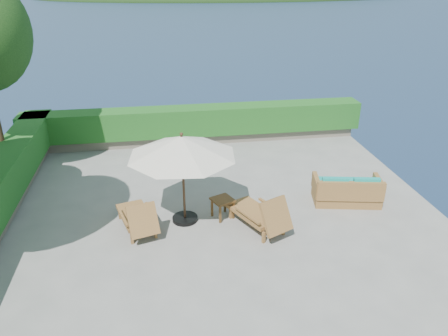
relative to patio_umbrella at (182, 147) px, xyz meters
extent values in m
plane|color=gray|center=(0.84, -0.09, -2.06)|extent=(12.00, 12.00, 0.00)
cube|color=#5F584B|center=(0.84, -0.09, -3.61)|extent=(12.00, 12.00, 3.00)
plane|color=#162646|center=(0.84, -0.09, -5.06)|extent=(600.00, 600.00, 0.00)
cube|color=#746B5C|center=(0.84, 5.51, -1.88)|extent=(12.00, 0.60, 0.36)
cube|color=#164E18|center=(0.84, 5.51, -1.21)|extent=(12.40, 0.90, 1.00)
cylinder|color=black|center=(0.00, 0.00, -2.01)|extent=(0.82, 0.82, 0.10)
cylinder|color=#3B2515|center=(0.00, 0.00, -0.89)|extent=(0.07, 0.07, 2.35)
cone|color=beige|center=(0.00, 0.00, 0.03)|extent=(3.39, 3.39, 0.52)
sphere|color=#3B2515|center=(0.00, 0.00, 0.34)|extent=(0.11, 0.11, 0.08)
cube|color=olive|center=(-1.32, -0.86, -1.92)|extent=(0.08, 0.08, 0.27)
cube|color=olive|center=(-0.76, -0.70, -1.92)|extent=(0.08, 0.08, 0.27)
cube|color=olive|center=(-1.68, 0.34, -1.92)|extent=(0.08, 0.08, 0.27)
cube|color=olive|center=(-1.12, 0.50, -1.92)|extent=(0.08, 0.08, 0.27)
cube|color=olive|center=(-1.25, -0.08, -1.75)|extent=(1.04, 1.50, 0.09)
cube|color=olive|center=(-1.03, -0.83, -1.45)|extent=(0.79, 0.62, 0.73)
cube|color=olive|center=(-1.53, -0.38, -1.59)|extent=(0.31, 0.87, 0.05)
cube|color=olive|center=(-0.85, -0.18, -1.59)|extent=(0.31, 0.87, 0.05)
cube|color=olive|center=(1.78, -1.30, -1.91)|extent=(0.09, 0.09, 0.29)
cube|color=olive|center=(2.35, -1.03, -1.91)|extent=(0.09, 0.09, 0.29)
cube|color=olive|center=(1.19, -0.08, -1.91)|extent=(0.09, 0.09, 0.29)
cube|color=olive|center=(1.76, 0.19, -1.91)|extent=(0.09, 0.09, 0.29)
cube|color=olive|center=(1.72, -0.45, -1.72)|extent=(1.31, 1.65, 0.10)
cube|color=olive|center=(2.09, -1.22, -1.41)|extent=(0.88, 0.75, 0.79)
cube|color=olive|center=(1.48, -0.82, -1.55)|extent=(0.48, 0.89, 0.06)
cube|color=olive|center=(2.17, -0.49, -1.55)|extent=(0.48, 0.89, 0.06)
cube|color=brown|center=(0.89, -0.26, -1.81)|extent=(0.07, 0.07, 0.49)
cube|color=brown|center=(1.26, -0.10, -1.81)|extent=(0.07, 0.07, 0.49)
cube|color=brown|center=(0.73, 0.11, -1.81)|extent=(0.07, 0.07, 0.49)
cube|color=brown|center=(1.10, 0.27, -1.81)|extent=(0.07, 0.07, 0.49)
cube|color=brown|center=(0.99, 0.00, -1.54)|extent=(0.68, 0.68, 0.06)
cube|color=olive|center=(4.53, 0.30, -1.86)|extent=(1.93, 1.23, 0.40)
cube|color=olive|center=(4.45, -0.11, -1.51)|extent=(1.79, 0.48, 0.55)
cube|color=olive|center=(3.69, 0.47, -1.56)|extent=(0.29, 0.90, 0.45)
cube|color=olive|center=(5.38, 0.14, -1.56)|extent=(0.29, 0.90, 0.45)
cube|color=teal|center=(4.13, 0.43, -1.57)|extent=(0.90, 0.85, 0.18)
cube|color=teal|center=(4.95, 0.27, -1.57)|extent=(0.90, 0.85, 0.18)
cube|color=teal|center=(4.06, 0.07, -1.34)|extent=(0.71, 0.27, 0.36)
cube|color=teal|center=(4.88, -0.09, -1.34)|extent=(0.71, 0.27, 0.36)
camera|label=1|loc=(-0.50, -9.79, 3.98)|focal=35.00mm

